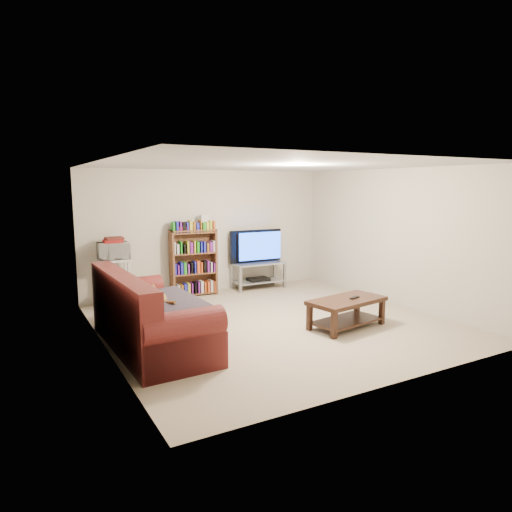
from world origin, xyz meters
TOP-DOWN VIEW (x-y plane):
  - floor at (0.00, 0.00)m, footprint 5.00×5.00m
  - ceiling at (0.00, 0.00)m, footprint 5.00×5.00m
  - wall_back at (0.00, 2.50)m, footprint 5.00×0.00m
  - wall_front at (0.00, -2.50)m, footprint 5.00×0.00m
  - wall_left at (-2.50, 0.00)m, footprint 0.00×5.00m
  - wall_right at (2.50, 0.00)m, footprint 0.00×5.00m
  - sofa at (-2.03, -0.11)m, footprint 1.10×2.38m
  - blanket at (-1.83, -0.27)m, footprint 1.04×1.27m
  - cat at (-1.84, -0.05)m, footprint 0.28×0.65m
  - coffee_table at (0.84, -0.70)m, footprint 1.28×0.79m
  - remote at (0.95, -0.74)m, footprint 0.20×0.11m
  - tv_stand at (0.96, 2.22)m, footprint 1.09×0.52m
  - television at (0.96, 2.22)m, footprint 1.16×0.19m
  - dvd_player at (0.96, 2.22)m, footprint 0.44×0.31m
  - bookshelf at (-0.42, 2.29)m, footprint 0.90×0.33m
  - shelf_clutter at (-0.32, 2.29)m, footprint 0.65×0.21m
  - microwave_stand at (-1.93, 2.18)m, footprint 0.53×0.39m
  - microwave at (-1.93, 2.18)m, footprint 0.52×0.36m
  - game_boxes at (-1.93, 2.18)m, footprint 0.31×0.27m

SIDE VIEW (x-z plane):
  - floor at x=0.00m, z-range 0.00..0.00m
  - dvd_player at x=0.96m, z-range 0.16..0.22m
  - coffee_table at x=0.84m, z-range 0.09..0.52m
  - sofa at x=-2.03m, z-range -0.15..0.85m
  - tv_stand at x=0.96m, z-range 0.09..0.63m
  - remote at x=0.95m, z-range 0.44..0.46m
  - microwave_stand at x=-1.93m, z-range 0.12..0.96m
  - blanket at x=-1.83m, z-range 0.48..0.67m
  - cat at x=-1.84m, z-range 0.54..0.73m
  - bookshelf at x=-0.42m, z-range 0.02..1.30m
  - television at x=0.96m, z-range 0.54..1.20m
  - microwave at x=-1.93m, z-range 0.84..1.13m
  - game_boxes at x=-1.93m, z-range 1.13..1.18m
  - wall_back at x=0.00m, z-range -1.30..3.70m
  - wall_front at x=0.00m, z-range -1.30..3.70m
  - wall_left at x=-2.50m, z-range -1.30..3.70m
  - wall_right at x=2.50m, z-range -1.30..3.70m
  - shelf_clutter at x=-0.32m, z-range 1.24..1.52m
  - ceiling at x=0.00m, z-range 2.40..2.40m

